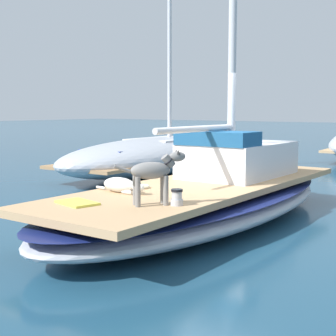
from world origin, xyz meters
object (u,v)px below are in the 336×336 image
at_px(coiled_rope, 139,187).
at_px(moored_boat_port_side, 155,155).
at_px(dog_grey, 154,172).
at_px(dog_white, 121,185).
at_px(sailboat_main, 204,203).
at_px(deck_winch, 177,198).
at_px(deck_towel, 77,203).

xyz_separation_m(coiled_rope, moored_boat_port_side, (-3.91, 5.42, -0.13)).
distance_m(dog_grey, dog_white, 1.13).
distance_m(dog_white, moored_boat_port_side, 7.11).
distance_m(dog_white, coiled_rope, 0.49).
distance_m(sailboat_main, deck_winch, 2.00).
bearing_deg(sailboat_main, dog_grey, -76.11).
xyz_separation_m(dog_white, deck_winch, (1.23, -0.33, -0.01)).
xyz_separation_m(dog_grey, dog_white, (-0.98, 0.48, -0.32)).
relative_size(sailboat_main, deck_winch, 34.59).
relative_size(sailboat_main, coiled_rope, 22.42).
bearing_deg(deck_winch, dog_white, 164.85).
bearing_deg(sailboat_main, dog_white, -108.51).
relative_size(dog_white, coiled_rope, 2.94).
relative_size(sailboat_main, dog_grey, 9.10).
height_order(dog_grey, deck_winch, dog_grey).
distance_m(sailboat_main, dog_white, 1.62).
height_order(sailboat_main, coiled_rope, coiled_rope).
relative_size(dog_grey, moored_boat_port_side, 0.11).
distance_m(dog_white, deck_towel, 1.02).
distance_m(dog_grey, coiled_rope, 1.47).
bearing_deg(deck_towel, deck_winch, 31.53).
bearing_deg(coiled_rope, sailboat_main, 61.08).
height_order(dog_white, coiled_rope, dog_white).
bearing_deg(coiled_rope, moored_boat_port_side, 125.79).
height_order(deck_winch, coiled_rope, deck_winch).
distance_m(deck_towel, moored_boat_port_side, 8.03).
bearing_deg(moored_boat_port_side, coiled_rope, -54.21).
bearing_deg(deck_towel, moored_boat_port_side, 120.67).
xyz_separation_m(dog_white, deck_towel, (0.13, -1.01, -0.09)).
bearing_deg(dog_grey, sailboat_main, 103.89).
distance_m(deck_winch, deck_towel, 1.29).
xyz_separation_m(dog_grey, deck_towel, (-0.85, -0.53, -0.41)).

